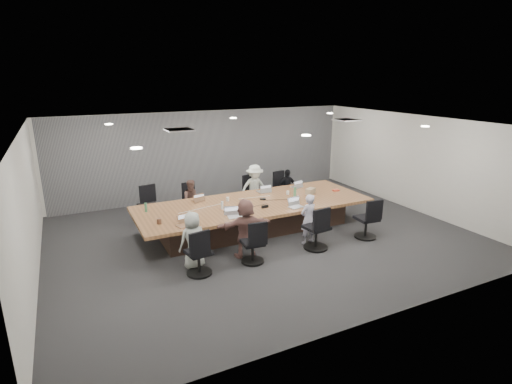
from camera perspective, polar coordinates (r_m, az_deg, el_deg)
name	(u,v)px	position (r m, az deg, el deg)	size (l,w,h in m)	color
floor	(263,236)	(10.08, 1.01, -6.31)	(10.00, 8.00, 0.00)	#2E2E30
ceiling	(264,124)	(9.37, 1.09, 9.70)	(10.00, 8.00, 0.00)	white
wall_back	(208,154)	(13.23, -6.91, 5.40)	(10.00, 2.80, 0.00)	beige
wall_front	(381,242)	(6.52, 17.41, -6.83)	(10.00, 2.80, 0.00)	beige
wall_left	(27,212)	(8.67, -29.86, -2.54)	(8.00, 2.80, 0.00)	beige
wall_right	(414,163)	(12.66, 21.67, 3.87)	(8.00, 2.80, 0.00)	beige
curtain	(209,154)	(13.15, -6.80, 5.35)	(9.80, 0.04, 2.80)	slate
conference_table	(254,215)	(10.36, -0.24, -3.31)	(6.00, 2.20, 0.74)	#37251D
chair_0	(149,208)	(11.20, -15.07, -2.27)	(0.56, 0.56, 0.83)	black
chair_1	(189,204)	(11.46, -9.53, -1.74)	(0.50, 0.50, 0.75)	black
chair_2	(250,195)	(12.09, -0.92, -0.50)	(0.51, 0.51, 0.76)	black
chair_3	(281,191)	(12.58, 3.59, 0.15)	(0.52, 0.52, 0.76)	black
chair_4	(199,256)	(8.18, -8.19, -9.01)	(0.54, 0.54, 0.81)	black
chair_5	(253,246)	(8.59, -0.50, -7.71)	(0.52, 0.52, 0.77)	black
chair_6	(316,231)	(9.33, 8.61, -5.51)	(0.59, 0.59, 0.88)	black
chair_7	(366,222)	(10.21, 15.48, -4.09)	(0.57, 0.57, 0.84)	black
person_1	(193,201)	(11.07, -9.05, -1.21)	(0.57, 0.44, 1.17)	brown
laptop_1	(199,200)	(10.52, -8.20, -1.16)	(0.32, 0.22, 0.02)	#8C6647
person_2	(255,188)	(11.70, -0.20, 0.55)	(0.90, 0.52, 1.40)	silver
laptop_2	(263,191)	(11.21, 1.03, 0.11)	(0.34, 0.23, 0.02)	#B2B2B7
person_3	(287,188)	(12.23, 4.41, 0.60)	(0.67, 0.28, 1.15)	black
laptop_3	(296,187)	(11.73, 5.79, 0.76)	(0.32, 0.22, 0.02)	#B2B2B7
person_4	(193,240)	(8.41, -9.00, -6.80)	(0.59, 0.39, 1.22)	#A5ACA4
laptop_4	(185,225)	(8.84, -10.11, -4.68)	(0.35, 0.24, 0.02)	#8C6647
person_5	(246,228)	(8.77, -1.50, -5.17)	(1.24, 0.39, 1.34)	#7E534D
laptop_5	(236,217)	(9.21, -2.94, -3.57)	(0.35, 0.24, 0.02)	#B2B2B7
person_6	(308,219)	(9.54, 7.47, -3.86)	(0.45, 0.29, 1.22)	#B0ACC2
laptop_6	(296,207)	(9.93, 5.76, -2.14)	(0.35, 0.24, 0.02)	#B2B2B7
bottle_green_left	(146,207)	(9.89, -15.47, -2.13)	(0.06, 0.06, 0.22)	#478E5D
bottle_green_right	(295,192)	(10.73, 5.57, -0.04)	(0.07, 0.07, 0.26)	#478E5D
bottle_clear	(222,205)	(9.76, -4.87, -1.89)	(0.06, 0.06, 0.20)	silver
cup_white_far	(228,199)	(10.39, -4.08, -1.02)	(0.08, 0.08, 0.10)	white
cup_white_near	(288,193)	(10.97, 4.57, -0.09)	(0.08, 0.08, 0.10)	white
mug_brown	(159,221)	(9.05, -13.67, -4.07)	(0.10, 0.10, 0.12)	brown
mic_left	(227,211)	(9.58, -4.20, -2.76)	(0.14, 0.09, 0.03)	black
mic_right	(263,199)	(10.50, 0.98, -1.00)	(0.15, 0.10, 0.03)	black
stapler	(265,207)	(9.84, 1.29, -2.09)	(0.18, 0.04, 0.07)	black
canvas_bag	(310,191)	(11.08, 7.76, 0.12)	(0.28, 0.17, 0.15)	tan
snack_packet	(336,190)	(11.50, 11.33, 0.26)	(0.18, 0.12, 0.04)	#EA5134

